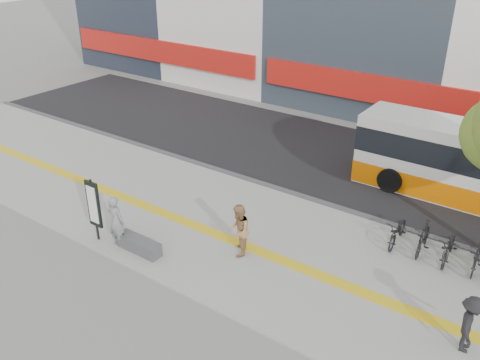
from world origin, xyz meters
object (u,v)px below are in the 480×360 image
Objects in this scene: bench at (139,245)px; signboard at (94,205)px; seated_woman at (116,221)px; pedestrian_dark at (470,325)px; pedestrian_tan at (239,230)px.

signboard is at bearing -169.19° from bench.
seated_woman is 1.14× the size of pedestrian_dark.
bench is at bearing 89.32° from pedestrian_dark.
signboard reaches higher than seated_woman.
pedestrian_tan is 1.11× the size of pedestrian_dark.
signboard is 1.24× the size of seated_woman.
bench is 1.05m from seated_woman.
pedestrian_tan is at bearing -151.07° from seated_woman.
pedestrian_dark is (11.14, 1.93, -0.51)m from signboard.
bench is 0.90× the size of seated_woman.
signboard is at bearing 13.07° from seated_woman.
pedestrian_dark is at bearing 9.84° from signboard.
bench is 3.23m from pedestrian_tan.
pedestrian_tan reaches higher than pedestrian_dark.
signboard is 1.42× the size of pedestrian_dark.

